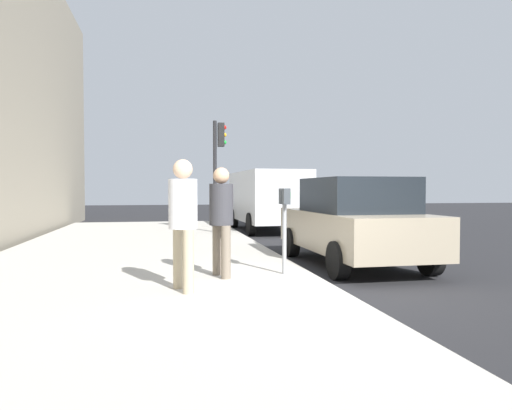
{
  "coord_description": "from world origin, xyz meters",
  "views": [
    {
      "loc": [
        -6.9,
        2.45,
        1.55
      ],
      "look_at": [
        1.47,
        0.81,
        1.26
      ],
      "focal_mm": 33.72,
      "sensor_mm": 36.0,
      "label": 1
    }
  ],
  "objects_px": {
    "parked_van_far": "(267,197)",
    "traffic_signal": "(218,157)",
    "parking_meter": "(284,212)",
    "pedestrian_bystander": "(183,213)",
    "pedestrian_at_meter": "(221,213)",
    "parked_sedan_near": "(354,221)"
  },
  "relations": [
    {
      "from": "parking_meter",
      "to": "parked_van_far",
      "type": "distance_m",
      "value": 9.82
    },
    {
      "from": "parked_van_far",
      "to": "traffic_signal",
      "type": "xyz_separation_m",
      "value": [
        -1.74,
        2.01,
        1.32
      ]
    },
    {
      "from": "parking_meter",
      "to": "pedestrian_bystander",
      "type": "bearing_deg",
      "value": 120.85
    },
    {
      "from": "parked_sedan_near",
      "to": "parked_van_far",
      "type": "bearing_deg",
      "value": 0.01
    },
    {
      "from": "pedestrian_bystander",
      "to": "parked_sedan_near",
      "type": "relative_size",
      "value": 0.41
    },
    {
      "from": "parked_van_far",
      "to": "parked_sedan_near",
      "type": "bearing_deg",
      "value": -179.99
    },
    {
      "from": "parked_van_far",
      "to": "traffic_signal",
      "type": "bearing_deg",
      "value": 130.89
    },
    {
      "from": "parking_meter",
      "to": "parked_van_far",
      "type": "xyz_separation_m",
      "value": [
        9.65,
        -1.83,
        0.09
      ]
    },
    {
      "from": "pedestrian_at_meter",
      "to": "traffic_signal",
      "type": "distance_m",
      "value": 8.13
    },
    {
      "from": "pedestrian_bystander",
      "to": "parked_sedan_near",
      "type": "height_order",
      "value": "pedestrian_bystander"
    },
    {
      "from": "pedestrian_bystander",
      "to": "parked_van_far",
      "type": "relative_size",
      "value": 0.34
    },
    {
      "from": "pedestrian_bystander",
      "to": "traffic_signal",
      "type": "distance_m",
      "value": 9.14
    },
    {
      "from": "parked_sedan_near",
      "to": "traffic_signal",
      "type": "height_order",
      "value": "traffic_signal"
    },
    {
      "from": "parking_meter",
      "to": "pedestrian_bystander",
      "type": "relative_size",
      "value": 0.78
    },
    {
      "from": "traffic_signal",
      "to": "pedestrian_bystander",
      "type": "bearing_deg",
      "value": 170.39
    },
    {
      "from": "parking_meter",
      "to": "traffic_signal",
      "type": "bearing_deg",
      "value": 1.33
    },
    {
      "from": "parked_van_far",
      "to": "pedestrian_at_meter",
      "type": "bearing_deg",
      "value": 163.48
    },
    {
      "from": "pedestrian_at_meter",
      "to": "parked_sedan_near",
      "type": "relative_size",
      "value": 0.39
    },
    {
      "from": "pedestrian_at_meter",
      "to": "pedestrian_bystander",
      "type": "xyz_separation_m",
      "value": [
        -0.95,
        0.64,
        0.05
      ]
    },
    {
      "from": "pedestrian_bystander",
      "to": "traffic_signal",
      "type": "bearing_deg",
      "value": 62.59
    },
    {
      "from": "parked_sedan_near",
      "to": "parked_van_far",
      "type": "relative_size",
      "value": 0.85
    },
    {
      "from": "pedestrian_at_meter",
      "to": "pedestrian_bystander",
      "type": "relative_size",
      "value": 0.96
    }
  ]
}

